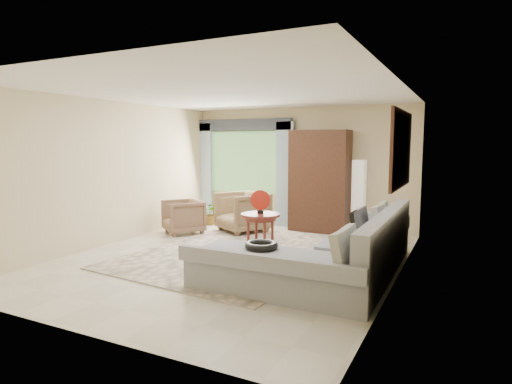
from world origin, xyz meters
The scene contains 17 objects.
ground centered at (0.00, 0.00, 0.00)m, with size 6.00×6.00×0.00m, color silver.
area_rug centered at (-0.05, 0.38, 0.01)m, with size 3.00×4.00×0.02m, color beige.
sectional_sofa centered at (1.78, -0.18, 0.28)m, with size 2.30×3.46×0.90m.
tv_screen centered at (2.05, -0.12, 0.72)m, with size 0.06×0.74×0.48m, color black.
garden_hose centered at (1.00, -1.01, 0.55)m, with size 0.43×0.43×0.09m, color black.
coffee_table centered at (0.21, 0.61, 0.34)m, with size 0.66×0.66×0.66m.
red_disc centered at (0.21, 0.61, 0.89)m, with size 0.34×0.34×0.03m, color #A61D10.
armchair_left centered at (-1.87, 1.26, 0.34)m, with size 0.73×0.75×0.69m, color brown.
armchair_right centered at (-0.84, 1.91, 0.42)m, with size 0.89×0.91×0.83m, color #9C8355.
potted_plant centered at (-1.87, 2.28, 0.25)m, with size 0.46×0.39×0.51m, color #999999.
armoire centered at (0.55, 2.72, 1.05)m, with size 1.20×0.55×2.10m, color #311B10.
floor_lamp centered at (1.35, 2.78, 0.75)m, with size 0.24×0.24×1.50m, color silver.
window centered at (-1.35, 2.97, 1.40)m, with size 1.80×0.04×1.40m, color #669E59.
curtain_left centered at (-2.40, 2.88, 1.15)m, with size 0.40×0.08×2.30m, color #9EB7CC.
curtain_right centered at (-0.30, 2.88, 1.15)m, with size 0.40×0.08×2.30m, color #9EB7CC.
valance centered at (-1.35, 2.90, 2.25)m, with size 2.40×0.12×0.26m, color #1E232D.
wall_mirror centered at (2.46, 0.35, 1.75)m, with size 0.05×1.70×1.05m.
Camera 1 is at (3.30, -5.78, 1.83)m, focal length 30.00 mm.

